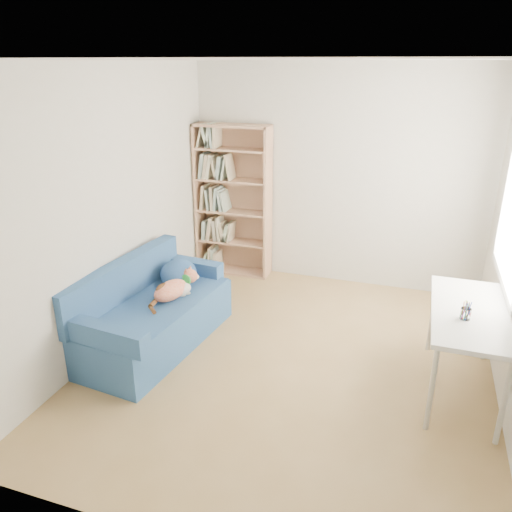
{
  "coord_description": "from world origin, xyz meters",
  "views": [
    {
      "loc": [
        0.94,
        -3.83,
        2.59
      ],
      "look_at": [
        -0.47,
        0.38,
        0.85
      ],
      "focal_mm": 35.0,
      "sensor_mm": 36.0,
      "label": 1
    }
  ],
  "objects_px": {
    "bookshelf": "(233,207)",
    "pen_cup": "(466,312)",
    "desk": "(469,318)",
    "sofa": "(153,313)"
  },
  "relations": [
    {
      "from": "bookshelf",
      "to": "desk",
      "type": "bearing_deg",
      "value": -33.72
    },
    {
      "from": "sofa",
      "to": "desk",
      "type": "distance_m",
      "value": 2.83
    },
    {
      "from": "bookshelf",
      "to": "desk",
      "type": "height_order",
      "value": "bookshelf"
    },
    {
      "from": "bookshelf",
      "to": "desk",
      "type": "xyz_separation_m",
      "value": [
        2.69,
        -1.8,
        -0.19
      ]
    },
    {
      "from": "bookshelf",
      "to": "pen_cup",
      "type": "distance_m",
      "value": 3.29
    },
    {
      "from": "desk",
      "to": "bookshelf",
      "type": "bearing_deg",
      "value": 146.28
    },
    {
      "from": "sofa",
      "to": "pen_cup",
      "type": "bearing_deg",
      "value": 5.24
    },
    {
      "from": "sofa",
      "to": "pen_cup",
      "type": "xyz_separation_m",
      "value": [
        2.75,
        -0.04,
        0.48
      ]
    },
    {
      "from": "bookshelf",
      "to": "desk",
      "type": "relative_size",
      "value": 1.49
    },
    {
      "from": "bookshelf",
      "to": "pen_cup",
      "type": "xyz_separation_m",
      "value": [
        2.64,
        -1.96,
        -0.07
      ]
    }
  ]
}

